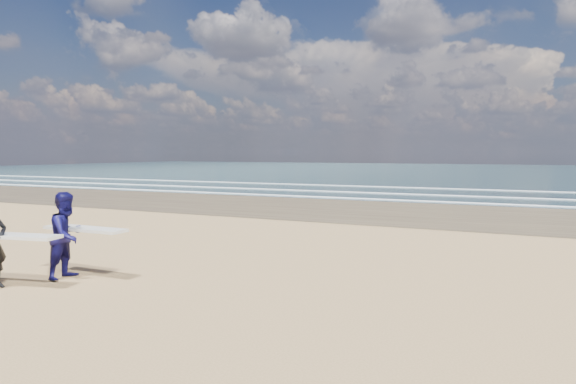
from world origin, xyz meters
The scene contains 1 object.
surfer_far centered at (1.09, 0.83, 1.01)m, with size 2.20×1.14×2.01m.
Camera 1 is at (10.74, -7.61, 2.92)m, focal length 32.00 mm.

